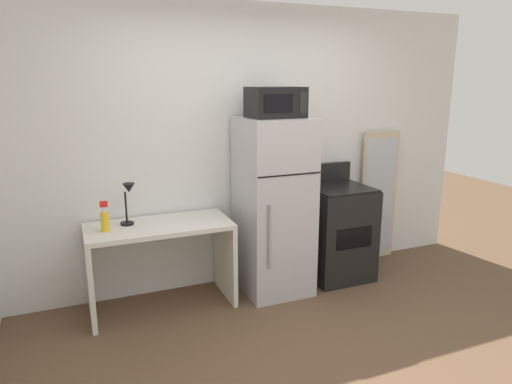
% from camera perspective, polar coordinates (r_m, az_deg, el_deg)
% --- Properties ---
extents(ground_plane, '(12.00, 12.00, 0.00)m').
position_cam_1_polar(ground_plane, '(3.42, 9.05, -20.82)').
color(ground_plane, brown).
extents(wall_back_white, '(5.00, 0.10, 2.60)m').
position_cam_1_polar(wall_back_white, '(4.39, -1.95, 5.53)').
color(wall_back_white, silver).
rests_on(wall_back_white, ground).
extents(desk, '(1.20, 0.57, 0.75)m').
position_cam_1_polar(desk, '(4.03, -11.76, -6.91)').
color(desk, silver).
rests_on(desk, ground).
extents(desk_lamp, '(0.14, 0.12, 0.35)m').
position_cam_1_polar(desk_lamp, '(3.93, -15.49, -0.57)').
color(desk_lamp, black).
rests_on(desk_lamp, desk).
extents(spray_bottle, '(0.06, 0.06, 0.25)m').
position_cam_1_polar(spray_bottle, '(3.85, -18.17, -3.24)').
color(spray_bottle, yellow).
rests_on(spray_bottle, desk).
extents(refrigerator, '(0.59, 0.66, 1.60)m').
position_cam_1_polar(refrigerator, '(4.21, 2.16, -1.78)').
color(refrigerator, '#B7B7BC').
rests_on(refrigerator, ground).
extents(microwave, '(0.46, 0.35, 0.26)m').
position_cam_1_polar(microwave, '(4.04, 2.41, 10.99)').
color(microwave, black).
rests_on(microwave, refrigerator).
extents(oven_range, '(0.60, 0.61, 1.10)m').
position_cam_1_polar(oven_range, '(4.65, 9.91, -4.78)').
color(oven_range, black).
rests_on(oven_range, ground).
extents(leaning_mirror, '(0.44, 0.03, 1.40)m').
position_cam_1_polar(leaning_mirror, '(5.16, 14.86, -0.48)').
color(leaning_mirror, '#C6B793').
rests_on(leaning_mirror, ground).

